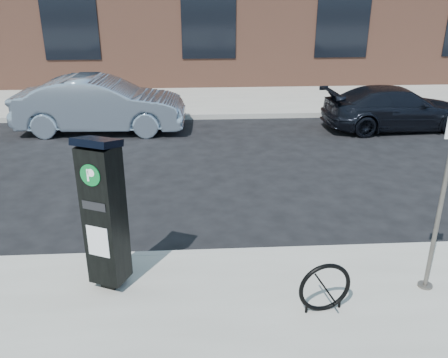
{
  "coord_description": "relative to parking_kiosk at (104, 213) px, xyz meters",
  "views": [
    {
      "loc": [
        -0.56,
        -6.2,
        3.91
      ],
      "look_at": [
        -0.14,
        0.5,
        1.11
      ],
      "focal_mm": 38.0,
      "sensor_mm": 36.0,
      "label": 1
    }
  ],
  "objects": [
    {
      "name": "parking_kiosk",
      "position": [
        0.0,
        0.0,
        0.0
      ],
      "size": [
        0.61,
        0.58,
        2.09
      ],
      "rotation": [
        0.0,
        0.0,
        -0.42
      ],
      "color": "black",
      "rests_on": "sidewalk_near"
    },
    {
      "name": "sidewalk_far",
      "position": [
        1.73,
        14.78,
        -1.15
      ],
      "size": [
        60.0,
        12.0,
        0.15
      ],
      "primitive_type": "cube",
      "color": "gray",
      "rests_on": "ground"
    },
    {
      "name": "curb_near",
      "position": [
        1.73,
        0.76,
        -1.15
      ],
      "size": [
        60.0,
        0.12,
        0.16
      ],
      "primitive_type": "cube",
      "color": "#9E9B93",
      "rests_on": "ground"
    },
    {
      "name": "car_dark",
      "position": [
        6.86,
        7.44,
        -0.62
      ],
      "size": [
        4.26,
        1.97,
        1.2
      ],
      "primitive_type": "imported",
      "rotation": [
        0.0,
        0.0,
        1.64
      ],
      "color": "black",
      "rests_on": "ground"
    },
    {
      "name": "car_silver",
      "position": [
        -1.45,
        7.72,
        -0.46
      ],
      "size": [
        4.68,
        1.78,
        1.52
      ],
      "primitive_type": "imported",
      "rotation": [
        0.0,
        0.0,
        1.54
      ],
      "color": "#899BAF",
      "rests_on": "ground"
    },
    {
      "name": "sign_pole",
      "position": [
        4.18,
        -0.3,
        0.12
      ],
      "size": [
        0.21,
        0.19,
        2.4
      ],
      "rotation": [
        0.0,
        0.0,
        -0.12
      ],
      "color": "#4D4A44",
      "rests_on": "sidewalk_near"
    },
    {
      "name": "curb_far",
      "position": [
        1.73,
        8.8,
        -1.15
      ],
      "size": [
        60.0,
        0.12,
        0.16
      ],
      "primitive_type": "cube",
      "color": "#9E9B93",
      "rests_on": "ground"
    },
    {
      "name": "ground",
      "position": [
        1.73,
        0.78,
        -1.22
      ],
      "size": [
        120.0,
        120.0,
        0.0
      ],
      "primitive_type": "plane",
      "color": "black",
      "rests_on": "ground"
    },
    {
      "name": "bike_rack",
      "position": [
        2.69,
        -0.7,
        -0.75
      ],
      "size": [
        0.67,
        0.16,
        0.67
      ],
      "rotation": [
        0.0,
        0.0,
        0.16
      ],
      "color": "black",
      "rests_on": "sidewalk_near"
    }
  ]
}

